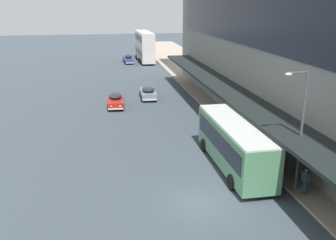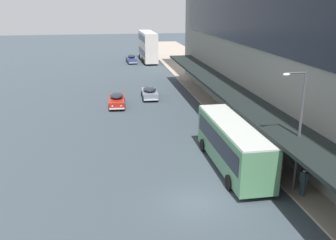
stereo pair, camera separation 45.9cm
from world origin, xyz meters
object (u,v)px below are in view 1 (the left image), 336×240
transit_bus_kerbside_front (145,46)px  sedan_oncoming_rear (116,100)px  sedan_trailing_near (128,59)px  street_lamp (300,123)px  fire_hydrant (282,168)px  pedestrian_at_kerb (305,179)px  sedan_oncoming_front (148,93)px  transit_bus_kerbside_rear (234,142)px

transit_bus_kerbside_front → sedan_oncoming_rear: size_ratio=2.24×
sedan_trailing_near → street_lamp: street_lamp is taller
transit_bus_kerbside_front → fire_hydrant: transit_bus_kerbside_front is taller
sedan_oncoming_rear → fire_hydrant: size_ratio=7.02×
pedestrian_at_kerb → fire_hydrant: pedestrian_at_kerb is taller
sedan_oncoming_front → street_lamp: 25.85m
transit_bus_kerbside_rear → sedan_trailing_near: bearing=94.1°
sedan_oncoming_rear → sedan_oncoming_front: bearing=34.3°
sedan_trailing_near → street_lamp: bearing=-83.5°
sedan_oncoming_front → sedan_trailing_near: sedan_trailing_near is taller
sedan_oncoming_rear → street_lamp: 24.54m
sedan_trailing_near → sedan_oncoming_rear: bearing=-97.4°
transit_bus_kerbside_front → fire_hydrant: 51.98m
transit_bus_kerbside_rear → sedan_trailing_near: (-3.50, 48.88, -1.13)m
sedan_oncoming_rear → transit_bus_kerbside_front: bearing=77.0°
transit_bus_kerbside_rear → street_lamp: street_lamp is taller
transit_bus_kerbside_front → street_lamp: street_lamp is taller
sedan_oncoming_front → pedestrian_at_kerb: bearing=-76.4°
sedan_oncoming_front → fire_hydrant: bearing=-74.3°
transit_bus_kerbside_front → fire_hydrant: size_ratio=15.76×
fire_hydrant → sedan_trailing_near: bearing=97.3°
transit_bus_kerbside_front → street_lamp: 54.14m
sedan_oncoming_front → sedan_trailing_near: 27.97m
transit_bus_kerbside_front → pedestrian_at_kerb: (2.96, -54.91, -1.94)m
street_lamp → fire_hydrant: bearing=79.7°
sedan_oncoming_rear → sedan_trailing_near: bearing=82.6°
sedan_oncoming_rear → fire_hydrant: (10.46, -19.83, -0.25)m
sedan_oncoming_front → pedestrian_at_kerb: size_ratio=2.38×
pedestrian_at_kerb → fire_hydrant: bearing=87.6°
sedan_trailing_near → pedestrian_at_kerb: (6.34, -53.69, 0.37)m
pedestrian_at_kerb → fire_hydrant: size_ratio=2.65×
transit_bus_kerbside_front → sedan_oncoming_front: size_ratio=2.50×
transit_bus_kerbside_front → sedan_trailing_near: bearing=-160.3°
sedan_oncoming_front → fire_hydrant: sedan_oncoming_front is taller
sedan_oncoming_front → street_lamp: (5.94, -24.87, 3.76)m
sedan_oncoming_rear → pedestrian_at_kerb: 25.14m
sedan_oncoming_rear → sedan_oncoming_front: same height
sedan_trailing_near → transit_bus_kerbside_front: bearing=19.7°
transit_bus_kerbside_front → pedestrian_at_kerb: transit_bus_kerbside_front is taller
transit_bus_kerbside_front → sedan_trailing_near: 4.27m
transit_bus_kerbside_front → pedestrian_at_kerb: size_ratio=5.94×
transit_bus_kerbside_front → sedan_oncoming_rear: (-7.37, -31.99, -2.37)m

